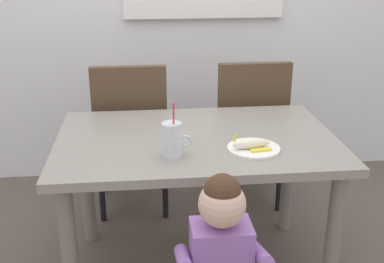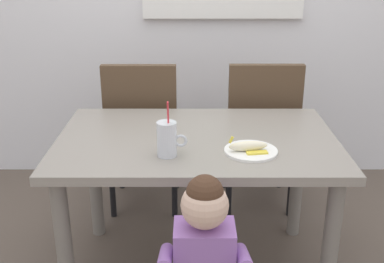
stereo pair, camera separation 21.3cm
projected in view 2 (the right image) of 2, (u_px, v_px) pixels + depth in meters
name	position (u px, v px, depth m)	size (l,w,h in m)	color
dining_table	(198.00, 158.00, 2.27)	(1.30, 0.84, 0.74)	gray
dining_chair_left	(145.00, 129.00, 2.90)	(0.44, 0.44, 0.96)	#4C3826
dining_chair_right	(262.00, 128.00, 2.91)	(0.44, 0.44, 0.96)	#4C3826
toddler_standing	(206.00, 254.00, 1.74)	(0.33, 0.24, 0.84)	#3F4760
milk_cup	(169.00, 141.00, 2.01)	(0.13, 0.08, 0.25)	silver
snack_plate	(252.00, 151.00, 2.06)	(0.23, 0.23, 0.01)	white
peeled_banana	(250.00, 146.00, 2.04)	(0.17, 0.12, 0.07)	#F4EAC6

